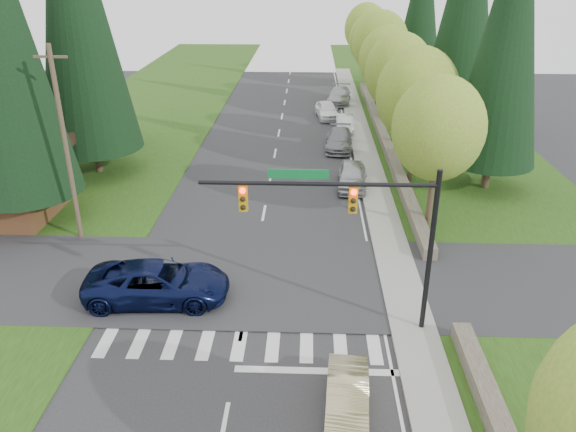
# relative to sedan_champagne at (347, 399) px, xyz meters

# --- Properties ---
(ground) EXTENTS (120.00, 120.00, 0.00)m
(ground) POSITION_rel_sedan_champagne_xyz_m (-3.94, 0.25, -0.64)
(ground) COLOR #28282B
(ground) RESTS_ON ground
(grass_east) EXTENTS (14.00, 110.00, 0.06)m
(grass_east) POSITION_rel_sedan_champagne_xyz_m (9.06, 20.25, -0.61)
(grass_east) COLOR #284111
(grass_east) RESTS_ON ground
(grass_west) EXTENTS (14.00, 110.00, 0.06)m
(grass_west) POSITION_rel_sedan_champagne_xyz_m (-16.94, 20.25, -0.61)
(grass_west) COLOR #284111
(grass_west) RESTS_ON ground
(cross_street) EXTENTS (120.00, 8.00, 0.10)m
(cross_street) POSITION_rel_sedan_champagne_xyz_m (-3.94, 8.25, -0.64)
(cross_street) COLOR #28282B
(cross_street) RESTS_ON ground
(sidewalk_east) EXTENTS (1.80, 80.00, 0.13)m
(sidewalk_east) POSITION_rel_sedan_champagne_xyz_m (2.96, 22.25, -0.57)
(sidewalk_east) COLOR gray
(sidewalk_east) RESTS_ON ground
(curb_east) EXTENTS (0.20, 80.00, 0.13)m
(curb_east) POSITION_rel_sedan_champagne_xyz_m (2.11, 22.25, -0.57)
(curb_east) COLOR gray
(curb_east) RESTS_ON ground
(stone_wall_north) EXTENTS (0.70, 40.00, 0.70)m
(stone_wall_north) POSITION_rel_sedan_champagne_xyz_m (4.66, 30.25, -0.29)
(stone_wall_north) COLOR #4C4438
(stone_wall_north) RESTS_ON ground
(traffic_signal) EXTENTS (8.70, 0.37, 6.80)m
(traffic_signal) POSITION_rel_sedan_champagne_xyz_m (0.43, 4.75, 4.35)
(traffic_signal) COLOR black
(traffic_signal) RESTS_ON ground
(utility_pole) EXTENTS (1.60, 0.24, 10.00)m
(utility_pole) POSITION_rel_sedan_champagne_xyz_m (-13.44, 12.25, 4.51)
(utility_pole) COLOR #473828
(utility_pole) RESTS_ON ground
(decid_tree_0) EXTENTS (4.80, 4.80, 8.37)m
(decid_tree_0) POSITION_rel_sedan_champagne_xyz_m (5.26, 14.25, 4.96)
(decid_tree_0) COLOR #38281C
(decid_tree_0) RESTS_ON ground
(decid_tree_1) EXTENTS (5.20, 5.20, 8.80)m
(decid_tree_1) POSITION_rel_sedan_champagne_xyz_m (5.36, 21.25, 5.16)
(decid_tree_1) COLOR #38281C
(decid_tree_1) RESTS_ON ground
(decid_tree_2) EXTENTS (5.00, 5.00, 8.82)m
(decid_tree_2) POSITION_rel_sedan_champagne_xyz_m (5.16, 28.25, 5.29)
(decid_tree_2) COLOR #38281C
(decid_tree_2) RESTS_ON ground
(decid_tree_3) EXTENTS (5.00, 5.00, 8.55)m
(decid_tree_3) POSITION_rel_sedan_champagne_xyz_m (5.26, 35.25, 5.03)
(decid_tree_3) COLOR #38281C
(decid_tree_3) RESTS_ON ground
(decid_tree_4) EXTENTS (5.40, 5.40, 9.18)m
(decid_tree_4) POSITION_rel_sedan_champagne_xyz_m (5.36, 42.25, 5.43)
(decid_tree_4) COLOR #38281C
(decid_tree_4) RESTS_ON ground
(decid_tree_5) EXTENTS (4.80, 4.80, 8.30)m
(decid_tree_5) POSITION_rel_sedan_champagne_xyz_m (5.16, 49.25, 4.90)
(decid_tree_5) COLOR #38281C
(decid_tree_5) RESTS_ON ground
(decid_tree_6) EXTENTS (5.20, 5.20, 8.86)m
(decid_tree_6) POSITION_rel_sedan_champagne_xyz_m (5.26, 56.25, 5.23)
(decid_tree_6) COLOR #38281C
(decid_tree_6) RESTS_ON ground
(conifer_w_e) EXTENTS (5.78, 5.78, 18.80)m
(conifer_w_e) POSITION_rel_sedan_champagne_xyz_m (-17.94, 28.25, 9.66)
(conifer_w_e) COLOR #38281C
(conifer_w_e) RESTS_ON ground
(conifer_e_a) EXTENTS (5.44, 5.44, 17.80)m
(conifer_e_a) POSITION_rel_sedan_champagne_xyz_m (10.06, 20.25, 9.15)
(conifer_e_a) COLOR #38281C
(conifer_e_a) RESTS_ON ground
(conifer_e_c) EXTENTS (5.10, 5.10, 16.80)m
(conifer_e_c) POSITION_rel_sedan_champagne_xyz_m (10.06, 48.25, 8.65)
(conifer_e_c) COLOR #38281C
(conifer_e_c) RESTS_ON ground
(sedan_champagne) EXTENTS (1.60, 3.94, 1.27)m
(sedan_champagne) POSITION_rel_sedan_champagne_xyz_m (0.00, 0.00, 0.00)
(sedan_champagne) COLOR tan
(sedan_champagne) RESTS_ON ground
(suv_navy) EXTENTS (6.30, 3.16, 1.71)m
(suv_navy) POSITION_rel_sedan_champagne_xyz_m (-7.79, 6.48, 0.22)
(suv_navy) COLOR #0B1238
(suv_navy) RESTS_ON ground
(parked_car_a) EXTENTS (2.15, 4.67, 1.55)m
(parked_car_a) POSITION_rel_sedan_champagne_xyz_m (1.46, 20.01, 0.14)
(parked_car_a) COLOR #ABACB0
(parked_car_a) RESTS_ON ground
(parked_car_b) EXTENTS (2.38, 5.09, 1.44)m
(parked_car_b) POSITION_rel_sedan_champagne_xyz_m (0.99, 28.08, 0.08)
(parked_car_b) COLOR gray
(parked_car_b) RESTS_ON ground
(parked_car_c) EXTENTS (1.46, 4.12, 1.36)m
(parked_car_c) POSITION_rel_sedan_champagne_xyz_m (1.66, 33.01, 0.04)
(parked_car_c) COLOR #B7B7BC
(parked_car_c) RESTS_ON ground
(parked_car_d) EXTENTS (2.39, 4.68, 1.53)m
(parked_car_d) POSITION_rel_sedan_champagne_xyz_m (0.26, 37.26, 0.13)
(parked_car_d) COLOR white
(parked_car_d) RESTS_ON ground
(parked_car_e) EXTENTS (2.80, 5.57, 1.55)m
(parked_car_e) POSITION_rel_sedan_champagne_xyz_m (1.66, 43.25, 0.14)
(parked_car_e) COLOR #A1A1A5
(parked_car_e) RESTS_ON ground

